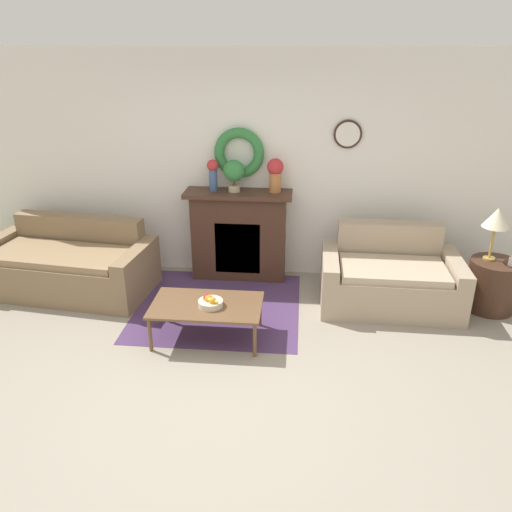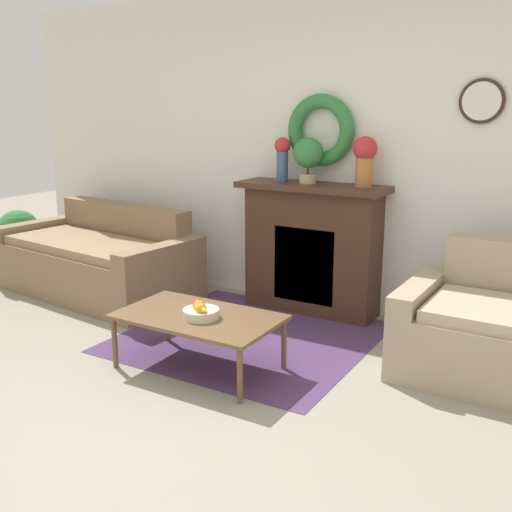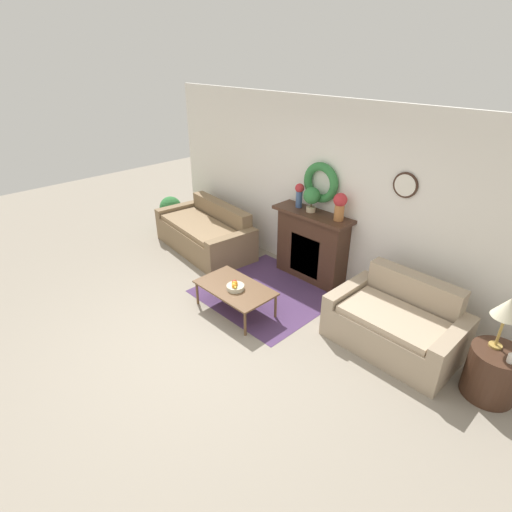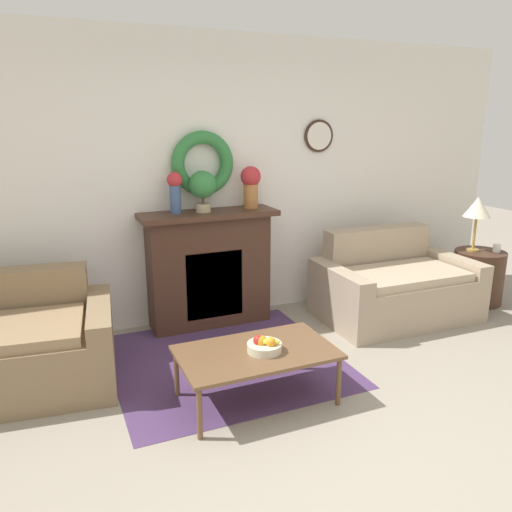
# 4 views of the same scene
# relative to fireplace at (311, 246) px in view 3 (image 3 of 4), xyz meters

# --- Properties ---
(ground_plane) EXTENTS (16.00, 16.00, 0.00)m
(ground_plane) POSITION_rel_fireplace_xyz_m (0.09, -2.28, -0.56)
(ground_plane) COLOR gray
(floor_rug) EXTENTS (1.80, 1.74, 0.01)m
(floor_rug) POSITION_rel_fireplace_xyz_m (-0.14, -0.81, -0.56)
(floor_rug) COLOR #4C335B
(floor_rug) RESTS_ON ground_plane
(wall_back) EXTENTS (6.80, 0.18, 2.70)m
(wall_back) POSITION_rel_fireplace_xyz_m (0.09, 0.20, 0.80)
(wall_back) COLOR white
(wall_back) RESTS_ON ground_plane
(fireplace) EXTENTS (1.27, 0.41, 1.11)m
(fireplace) POSITION_rel_fireplace_xyz_m (0.00, 0.00, 0.00)
(fireplace) COLOR #42281C
(fireplace) RESTS_ON ground_plane
(couch_left) EXTENTS (2.05, 1.18, 0.81)m
(couch_left) POSITION_rel_fireplace_xyz_m (-1.97, -0.54, -0.26)
(couch_left) COLOR #846B4C
(couch_left) RESTS_ON ground_plane
(loveseat_right) EXTENTS (1.52, 0.96, 0.85)m
(loveseat_right) POSITION_rel_fireplace_xyz_m (1.76, -0.55, -0.26)
(loveseat_right) COLOR tan
(loveseat_right) RESTS_ON ground_plane
(coffee_table) EXTENTS (1.08, 0.64, 0.38)m
(coffee_table) POSITION_rel_fireplace_xyz_m (-0.14, -1.46, -0.21)
(coffee_table) COLOR brown
(coffee_table) RESTS_ON ground_plane
(fruit_bowl) EXTENTS (0.24, 0.24, 0.12)m
(fruit_bowl) POSITION_rel_fireplace_xyz_m (-0.09, -1.50, -0.13)
(fruit_bowl) COLOR beige
(fruit_bowl) RESTS_ON coffee_table
(side_table_by_loveseat) EXTENTS (0.53, 0.53, 0.57)m
(side_table_by_loveseat) POSITION_rel_fireplace_xyz_m (2.86, -0.57, -0.28)
(side_table_by_loveseat) COLOR #42281C
(side_table_by_loveseat) RESTS_ON ground_plane
(table_lamp) EXTENTS (0.28, 0.28, 0.58)m
(table_lamp) POSITION_rel_fireplace_xyz_m (2.79, -0.52, 0.47)
(table_lamp) COLOR #B28E42
(table_lamp) RESTS_ON side_table_by_loveseat
(mug) EXTENTS (0.08, 0.08, 0.08)m
(mug) POSITION_rel_fireplace_xyz_m (2.98, -0.66, 0.05)
(mug) COLOR silver
(mug) RESTS_ON side_table_by_loveseat
(vase_on_mantel_left) EXTENTS (0.14, 0.14, 0.37)m
(vase_on_mantel_left) POSITION_rel_fireplace_xyz_m (-0.30, 0.01, 0.77)
(vase_on_mantel_left) COLOR #3D5684
(vase_on_mantel_left) RESTS_ON fireplace
(vase_on_mantel_right) EXTENTS (0.19, 0.19, 0.40)m
(vase_on_mantel_right) POSITION_rel_fireplace_xyz_m (0.43, 0.01, 0.78)
(vase_on_mantel_right) COLOR #AD6B38
(vase_on_mantel_right) RESTS_ON fireplace
(potted_plant_on_mantel) EXTENTS (0.25, 0.25, 0.37)m
(potted_plant_on_mantel) POSITION_rel_fireplace_xyz_m (-0.05, -0.01, 0.78)
(potted_plant_on_mantel) COLOR tan
(potted_plant_on_mantel) RESTS_ON fireplace
(potted_plant_floor_by_couch) EXTENTS (0.43, 0.43, 0.68)m
(potted_plant_floor_by_couch) POSITION_rel_fireplace_xyz_m (-3.16, -0.48, -0.14)
(potted_plant_floor_by_couch) COLOR tan
(potted_plant_floor_by_couch) RESTS_ON ground_plane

